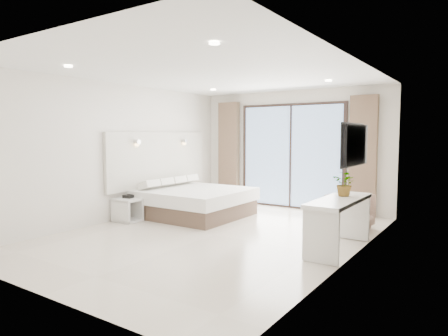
{
  "coord_description": "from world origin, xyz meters",
  "views": [
    {
      "loc": [
        3.86,
        -5.4,
        1.69
      ],
      "look_at": [
        -0.06,
        0.4,
        1.11
      ],
      "focal_mm": 32.0,
      "sensor_mm": 36.0,
      "label": 1
    }
  ],
  "objects_px": {
    "armchair": "(350,210)",
    "bed": "(194,202)",
    "nightstand": "(127,210)",
    "console_desk": "(339,212)"
  },
  "relations": [
    {
      "from": "bed",
      "to": "nightstand",
      "type": "bearing_deg",
      "value": -121.92
    },
    {
      "from": "nightstand",
      "to": "console_desk",
      "type": "bearing_deg",
      "value": 4.73
    },
    {
      "from": "console_desk",
      "to": "armchair",
      "type": "bearing_deg",
      "value": 100.39
    },
    {
      "from": "bed",
      "to": "armchair",
      "type": "xyz_separation_m",
      "value": [
        3.07,
        0.61,
        0.06
      ]
    },
    {
      "from": "bed",
      "to": "armchair",
      "type": "distance_m",
      "value": 3.13
    },
    {
      "from": "nightstand",
      "to": "armchair",
      "type": "xyz_separation_m",
      "value": [
        3.8,
        1.78,
        0.13
      ]
    },
    {
      "from": "nightstand",
      "to": "console_desk",
      "type": "height_order",
      "value": "console_desk"
    },
    {
      "from": "armchair",
      "to": "bed",
      "type": "bearing_deg",
      "value": 107.32
    },
    {
      "from": "bed",
      "to": "nightstand",
      "type": "xyz_separation_m",
      "value": [
        -0.73,
        -1.17,
        -0.07
      ]
    },
    {
      "from": "bed",
      "to": "nightstand",
      "type": "height_order",
      "value": "bed"
    }
  ]
}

